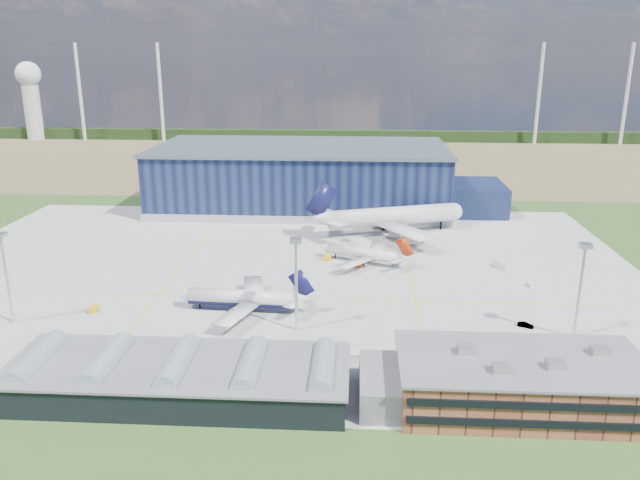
{
  "coord_description": "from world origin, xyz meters",
  "views": [
    {
      "loc": [
        23.88,
        -165.94,
        64.0
      ],
      "look_at": [
        12.9,
        14.42,
        9.21
      ],
      "focal_mm": 35.0,
      "sensor_mm": 36.0,
      "label": 1
    }
  ],
  "objects": [
    {
      "name": "ops_building",
      "position": [
        55.01,
        -60.0,
        4.79
      ],
      "size": [
        46.0,
        23.0,
        10.9
      ],
      "color": "brown",
      "rests_on": "ground"
    },
    {
      "name": "glass_concourse",
      "position": [
        -6.45,
        -60.0,
        3.69
      ],
      "size": [
        78.0,
        23.0,
        8.6
      ],
      "color": "black",
      "rests_on": "ground"
    },
    {
      "name": "car_a",
      "position": [
        44.49,
        -48.0,
        0.59
      ],
      "size": [
        3.68,
        2.19,
        1.17
      ],
      "primitive_type": "imported",
      "rotation": [
        0.0,
        0.0,
        1.32
      ],
      "color": "#99999E",
      "rests_on": "ground"
    },
    {
      "name": "treeline",
      "position": [
        0.0,
        300.0,
        4.0
      ],
      "size": [
        600.0,
        8.0,
        8.0
      ],
      "primitive_type": "cube",
      "color": "black",
      "rests_on": "ground"
    },
    {
      "name": "light_mast_east",
      "position": [
        75.0,
        -30.0,
        15.43
      ],
      "size": [
        2.6,
        2.6,
        23.0
      ],
      "color": "silver",
      "rests_on": "ground"
    },
    {
      "name": "gse_tug_a",
      "position": [
        -42.92,
        -22.23,
        0.7
      ],
      "size": [
        2.68,
        3.7,
        1.4
      ],
      "primitive_type": "cube",
      "rotation": [
        0.0,
        0.0,
        0.2
      ],
      "color": "gold",
      "rests_on": "ground"
    },
    {
      "name": "gse_tug_c",
      "position": [
        14.59,
        22.77,
        0.71
      ],
      "size": [
        2.93,
        3.71,
        1.42
      ],
      "primitive_type": "cube",
      "rotation": [
        0.0,
        0.0,
        -0.31
      ],
      "color": "gold",
      "rests_on": "ground"
    },
    {
      "name": "gse_van_c",
      "position": [
        23.35,
        -45.23,
        1.14
      ],
      "size": [
        4.98,
        2.8,
        2.28
      ],
      "primitive_type": "cube",
      "rotation": [
        0.0,
        0.0,
        1.68
      ],
      "color": "silver",
      "rests_on": "ground"
    },
    {
      "name": "apron",
      "position": [
        0.0,
        10.0,
        0.03
      ],
      "size": [
        220.0,
        160.0,
        0.08
      ],
      "color": "#AFAFAA",
      "rests_on": "ground"
    },
    {
      "name": "light_mast_center",
      "position": [
        10.0,
        -30.0,
        15.43
      ],
      "size": [
        2.6,
        2.6,
        23.0
      ],
      "color": "silver",
      "rests_on": "ground"
    },
    {
      "name": "car_b",
      "position": [
        65.09,
        -25.09,
        0.63
      ],
      "size": [
        4.01,
        2.8,
        1.25
      ],
      "primitive_type": "imported",
      "rotation": [
        0.0,
        0.0,
        1.14
      ],
      "color": "#99999E",
      "rests_on": "ground"
    },
    {
      "name": "gse_cart_a",
      "position": [
        73.59,
        2.45,
        0.6
      ],
      "size": [
        2.2,
        3.0,
        1.2
      ],
      "primitive_type": "cube",
      "rotation": [
        0.0,
        0.0,
        0.13
      ],
      "color": "silver",
      "rests_on": "ground"
    },
    {
      "name": "ground",
      "position": [
        0.0,
        0.0,
        0.0
      ],
      "size": [
        600.0,
        600.0,
        0.0
      ],
      "primitive_type": "plane",
      "color": "#304E1D",
      "rests_on": "ground"
    },
    {
      "name": "airliner_navy",
      "position": [
        -5.25,
        -19.22,
        5.8
      ],
      "size": [
        37.83,
        37.11,
        11.6
      ],
      "primitive_type": null,
      "rotation": [
        0.0,
        0.0,
        3.07
      ],
      "color": "silver",
      "rests_on": "ground"
    },
    {
      "name": "hangar",
      "position": [
        2.81,
        94.8,
        11.62
      ],
      "size": [
        145.0,
        62.0,
        26.1
      ],
      "color": "#101538",
      "rests_on": "ground"
    },
    {
      "name": "horizon_dressing",
      "position": [
        -191.3,
        294.39,
        34.2
      ],
      "size": [
        440.2,
        18.0,
        70.0
      ],
      "color": "silver",
      "rests_on": "ground"
    },
    {
      "name": "gse_van_b",
      "position": [
        68.74,
        18.18,
        1.18
      ],
      "size": [
        4.84,
        5.58,
        2.36
      ],
      "primitive_type": "cube",
      "rotation": [
        0.0,
        0.0,
        0.6
      ],
      "color": "silver",
      "rests_on": "ground"
    },
    {
      "name": "gse_cart_b",
      "position": [
        21.12,
        43.52,
        0.69
      ],
      "size": [
        3.81,
        3.37,
        1.38
      ],
      "primitive_type": "cube",
      "rotation": [
        0.0,
        0.0,
        1.08
      ],
      "color": "silver",
      "rests_on": "ground"
    },
    {
      "name": "light_mast_west",
      "position": [
        -60.0,
        -30.0,
        15.43
      ],
      "size": [
        2.6,
        2.6,
        23.0
      ],
      "color": "silver",
      "rests_on": "ground"
    },
    {
      "name": "farmland",
      "position": [
        0.0,
        220.0,
        0.0
      ],
      "size": [
        600.0,
        220.0,
        0.01
      ],
      "primitive_type": "cube",
      "color": "olive",
      "rests_on": "ground"
    },
    {
      "name": "airliner_red",
      "position": [
        26.14,
        20.44,
        5.1
      ],
      "size": [
        41.22,
        40.89,
        10.2
      ],
      "primitive_type": null,
      "rotation": [
        0.0,
        0.0,
        2.71
      ],
      "color": "silver",
      "rests_on": "ground"
    },
    {
      "name": "airliner_widebody",
      "position": [
        37.13,
        55.0,
        10.05
      ],
      "size": [
        77.65,
        76.81,
        20.1
      ],
      "primitive_type": null,
      "rotation": [
        0.0,
        0.0,
        0.32
      ],
      "color": "silver",
      "rests_on": "ground"
    }
  ]
}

